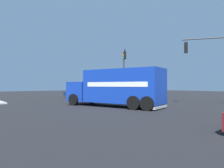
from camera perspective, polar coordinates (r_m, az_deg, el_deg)
ground_plane at (r=18.59m, az=0.38°, el=-5.75°), size 100.00×100.00×0.00m
delivery_truck at (r=17.19m, az=1.13°, el=-0.94°), size 8.83×4.93×3.03m
traffic_light_primary at (r=28.65m, az=3.29°, el=4.61°), size 3.08×2.58×6.49m
traffic_light_secondary at (r=20.31m, az=27.86°, el=6.33°), size 4.17×2.90×5.95m
pickup_navy at (r=31.12m, az=-8.09°, el=-2.21°), size 2.66×5.37×1.38m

